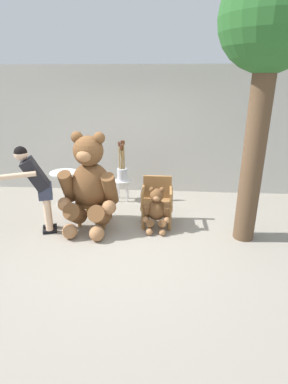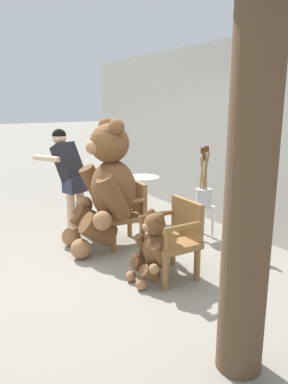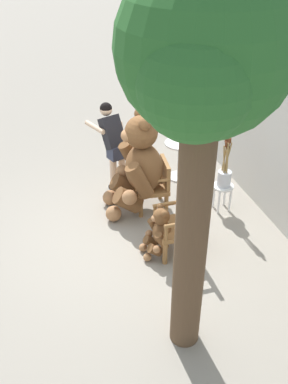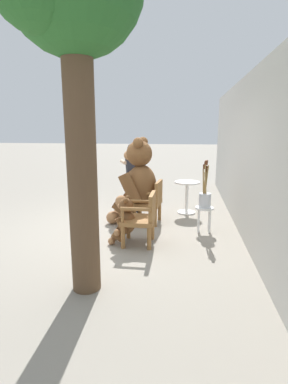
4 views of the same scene
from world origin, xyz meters
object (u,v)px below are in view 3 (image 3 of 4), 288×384
object	(u,v)px
person_visitor	(113,140)
round_side_table	(180,156)
white_stool	(223,191)
teddy_bear_large	(138,165)
wooden_chair_left	(155,183)
brush_bucket	(225,174)
teddy_bear_small	(159,232)
patio_tree	(203,74)
wooden_chair_right	(179,224)

from	to	relation	value
person_visitor	round_side_table	size ratio (longest dim) A/B	2.12
white_stool	teddy_bear_large	bearing A→B (deg)	-105.95
wooden_chair_left	brush_bucket	bearing A→B (deg)	70.91
teddy_bear_small	person_visitor	world-z (taller)	person_visitor
wooden_chair_left	patio_tree	distance (m)	3.79
brush_bucket	patio_tree	xyz separation A→B (m)	(2.32, -1.53, 2.43)
teddy_bear_large	wooden_chair_right	bearing A→B (deg)	13.28
teddy_bear_large	round_side_table	world-z (taller)	teddy_bear_large
wooden_chair_right	white_stool	bearing A→B (deg)	126.63
wooden_chair_left	wooden_chair_right	world-z (taller)	same
teddy_bear_small	white_stool	xyz separation A→B (m)	(-0.78, 1.33, -0.03)
teddy_bear_small	brush_bucket	bearing A→B (deg)	120.36
wooden_chair_left	patio_tree	bearing A→B (deg)	-10.23
teddy_bear_small	round_side_table	bearing A→B (deg)	152.65
teddy_bear_small	patio_tree	bearing A→B (deg)	-7.39
teddy_bear_large	white_stool	world-z (taller)	teddy_bear_large
white_stool	teddy_bear_small	bearing A→B (deg)	-59.67
teddy_bear_large	teddy_bear_small	size ratio (longest dim) A/B	2.15
wooden_chair_right	person_visitor	world-z (taller)	person_visitor
white_stool	brush_bucket	size ratio (longest dim) A/B	0.53
wooden_chair_left	white_stool	world-z (taller)	wooden_chair_left
teddy_bear_large	brush_bucket	xyz separation A→B (m)	(0.38, 1.32, -0.17)
white_stool	brush_bucket	bearing A→B (deg)	-107.26
white_stool	round_side_table	world-z (taller)	round_side_table
teddy_bear_large	patio_tree	xyz separation A→B (m)	(2.69, -0.21, 2.26)
white_stool	patio_tree	bearing A→B (deg)	-33.51
wooden_chair_right	teddy_bear_large	world-z (taller)	teddy_bear_large
person_visitor	white_stool	bearing A→B (deg)	52.00
person_visitor	patio_tree	size ratio (longest dim) A/B	0.38
teddy_bear_large	brush_bucket	size ratio (longest dim) A/B	1.98
round_side_table	patio_tree	world-z (taller)	patio_tree
round_side_table	patio_tree	distance (m)	4.55
wooden_chair_left	wooden_chair_right	size ratio (longest dim) A/B	1.00
patio_tree	wooden_chair_right	bearing A→B (deg)	162.51
teddy_bear_large	brush_bucket	bearing A→B (deg)	74.05
round_side_table	brush_bucket	bearing A→B (deg)	15.31
wooden_chair_left	teddy_bear_small	distance (m)	1.18
round_side_table	teddy_bear_large	bearing A→B (deg)	-51.45
wooden_chair_left	wooden_chair_right	distance (m)	1.14
wooden_chair_left	person_visitor	xyz separation A→B (m)	(-0.84, -0.49, 0.45)
teddy_bear_small	patio_tree	distance (m)	3.12
teddy_bear_large	teddy_bear_small	bearing A→B (deg)	-0.57
wooden_chair_left	white_stool	distance (m)	1.12
wooden_chair_right	brush_bucket	xyz separation A→B (m)	(-0.78, 1.05, 0.20)
wooden_chair_left	teddy_bear_small	size ratio (longest dim) A/B	1.08
person_visitor	round_side_table	world-z (taller)	person_visitor
wooden_chair_right	person_visitor	bearing A→B (deg)	-166.11
white_stool	brush_bucket	world-z (taller)	brush_bucket
wooden_chair_right	round_side_table	xyz separation A→B (m)	(-1.95, 0.73, -0.01)
teddy_bear_large	person_visitor	distance (m)	0.86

